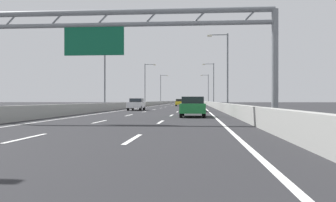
% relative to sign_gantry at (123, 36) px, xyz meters
% --- Properties ---
extents(ground_plane, '(260.00, 260.00, 0.00)m').
position_rel_sign_gantry_xyz_m(ground_plane, '(0.24, 79.40, -4.85)').
color(ground_plane, '#262628').
extents(lane_dash_left_1, '(0.16, 3.00, 0.01)m').
position_rel_sign_gantry_xyz_m(lane_dash_left_1, '(-1.56, -8.10, -4.85)').
color(lane_dash_left_1, white).
rests_on(lane_dash_left_1, ground_plane).
extents(lane_dash_left_2, '(0.16, 3.00, 0.01)m').
position_rel_sign_gantry_xyz_m(lane_dash_left_2, '(-1.56, 0.90, -4.85)').
color(lane_dash_left_2, white).
rests_on(lane_dash_left_2, ground_plane).
extents(lane_dash_left_3, '(0.16, 3.00, 0.01)m').
position_rel_sign_gantry_xyz_m(lane_dash_left_3, '(-1.56, 9.90, -4.85)').
color(lane_dash_left_3, white).
rests_on(lane_dash_left_3, ground_plane).
extents(lane_dash_left_4, '(0.16, 3.00, 0.01)m').
position_rel_sign_gantry_xyz_m(lane_dash_left_4, '(-1.56, 18.90, -4.85)').
color(lane_dash_left_4, white).
rests_on(lane_dash_left_4, ground_plane).
extents(lane_dash_left_5, '(0.16, 3.00, 0.01)m').
position_rel_sign_gantry_xyz_m(lane_dash_left_5, '(-1.56, 27.90, -4.85)').
color(lane_dash_left_5, white).
rests_on(lane_dash_left_5, ground_plane).
extents(lane_dash_left_6, '(0.16, 3.00, 0.01)m').
position_rel_sign_gantry_xyz_m(lane_dash_left_6, '(-1.56, 36.90, -4.85)').
color(lane_dash_left_6, white).
rests_on(lane_dash_left_6, ground_plane).
extents(lane_dash_left_7, '(0.16, 3.00, 0.01)m').
position_rel_sign_gantry_xyz_m(lane_dash_left_7, '(-1.56, 45.90, -4.85)').
color(lane_dash_left_7, white).
rests_on(lane_dash_left_7, ground_plane).
extents(lane_dash_left_8, '(0.16, 3.00, 0.01)m').
position_rel_sign_gantry_xyz_m(lane_dash_left_8, '(-1.56, 54.90, -4.85)').
color(lane_dash_left_8, white).
rests_on(lane_dash_left_8, ground_plane).
extents(lane_dash_left_9, '(0.16, 3.00, 0.01)m').
position_rel_sign_gantry_xyz_m(lane_dash_left_9, '(-1.56, 63.90, -4.85)').
color(lane_dash_left_9, white).
rests_on(lane_dash_left_9, ground_plane).
extents(lane_dash_left_10, '(0.16, 3.00, 0.01)m').
position_rel_sign_gantry_xyz_m(lane_dash_left_10, '(-1.56, 72.90, -4.85)').
color(lane_dash_left_10, white).
rests_on(lane_dash_left_10, ground_plane).
extents(lane_dash_left_11, '(0.16, 3.00, 0.01)m').
position_rel_sign_gantry_xyz_m(lane_dash_left_11, '(-1.56, 81.90, -4.85)').
color(lane_dash_left_11, white).
rests_on(lane_dash_left_11, ground_plane).
extents(lane_dash_left_12, '(0.16, 3.00, 0.01)m').
position_rel_sign_gantry_xyz_m(lane_dash_left_12, '(-1.56, 90.90, -4.85)').
color(lane_dash_left_12, white).
rests_on(lane_dash_left_12, ground_plane).
extents(lane_dash_left_13, '(0.16, 3.00, 0.01)m').
position_rel_sign_gantry_xyz_m(lane_dash_left_13, '(-1.56, 99.90, -4.85)').
color(lane_dash_left_13, white).
rests_on(lane_dash_left_13, ground_plane).
extents(lane_dash_left_14, '(0.16, 3.00, 0.01)m').
position_rel_sign_gantry_xyz_m(lane_dash_left_14, '(-1.56, 108.90, -4.85)').
color(lane_dash_left_14, white).
rests_on(lane_dash_left_14, ground_plane).
extents(lane_dash_left_15, '(0.16, 3.00, 0.01)m').
position_rel_sign_gantry_xyz_m(lane_dash_left_15, '(-1.56, 117.90, -4.85)').
color(lane_dash_left_15, white).
rests_on(lane_dash_left_15, ground_plane).
extents(lane_dash_left_16, '(0.16, 3.00, 0.01)m').
position_rel_sign_gantry_xyz_m(lane_dash_left_16, '(-1.56, 126.90, -4.85)').
color(lane_dash_left_16, white).
rests_on(lane_dash_left_16, ground_plane).
extents(lane_dash_left_17, '(0.16, 3.00, 0.01)m').
position_rel_sign_gantry_xyz_m(lane_dash_left_17, '(-1.56, 135.90, -4.85)').
color(lane_dash_left_17, white).
rests_on(lane_dash_left_17, ground_plane).
extents(lane_dash_right_1, '(0.16, 3.00, 0.01)m').
position_rel_sign_gantry_xyz_m(lane_dash_right_1, '(2.04, -8.10, -4.85)').
color(lane_dash_right_1, white).
rests_on(lane_dash_right_1, ground_plane).
extents(lane_dash_right_2, '(0.16, 3.00, 0.01)m').
position_rel_sign_gantry_xyz_m(lane_dash_right_2, '(2.04, 0.90, -4.85)').
color(lane_dash_right_2, white).
rests_on(lane_dash_right_2, ground_plane).
extents(lane_dash_right_3, '(0.16, 3.00, 0.01)m').
position_rel_sign_gantry_xyz_m(lane_dash_right_3, '(2.04, 9.90, -4.85)').
color(lane_dash_right_3, white).
rests_on(lane_dash_right_3, ground_plane).
extents(lane_dash_right_4, '(0.16, 3.00, 0.01)m').
position_rel_sign_gantry_xyz_m(lane_dash_right_4, '(2.04, 18.90, -4.85)').
color(lane_dash_right_4, white).
rests_on(lane_dash_right_4, ground_plane).
extents(lane_dash_right_5, '(0.16, 3.00, 0.01)m').
position_rel_sign_gantry_xyz_m(lane_dash_right_5, '(2.04, 27.90, -4.85)').
color(lane_dash_right_5, white).
rests_on(lane_dash_right_5, ground_plane).
extents(lane_dash_right_6, '(0.16, 3.00, 0.01)m').
position_rel_sign_gantry_xyz_m(lane_dash_right_6, '(2.04, 36.90, -4.85)').
color(lane_dash_right_6, white).
rests_on(lane_dash_right_6, ground_plane).
extents(lane_dash_right_7, '(0.16, 3.00, 0.01)m').
position_rel_sign_gantry_xyz_m(lane_dash_right_7, '(2.04, 45.90, -4.85)').
color(lane_dash_right_7, white).
rests_on(lane_dash_right_7, ground_plane).
extents(lane_dash_right_8, '(0.16, 3.00, 0.01)m').
position_rel_sign_gantry_xyz_m(lane_dash_right_8, '(2.04, 54.90, -4.85)').
color(lane_dash_right_8, white).
rests_on(lane_dash_right_8, ground_plane).
extents(lane_dash_right_9, '(0.16, 3.00, 0.01)m').
position_rel_sign_gantry_xyz_m(lane_dash_right_9, '(2.04, 63.90, -4.85)').
color(lane_dash_right_9, white).
rests_on(lane_dash_right_9, ground_plane).
extents(lane_dash_right_10, '(0.16, 3.00, 0.01)m').
position_rel_sign_gantry_xyz_m(lane_dash_right_10, '(2.04, 72.90, -4.85)').
color(lane_dash_right_10, white).
rests_on(lane_dash_right_10, ground_plane).
extents(lane_dash_right_11, '(0.16, 3.00, 0.01)m').
position_rel_sign_gantry_xyz_m(lane_dash_right_11, '(2.04, 81.90, -4.85)').
color(lane_dash_right_11, white).
rests_on(lane_dash_right_11, ground_plane).
extents(lane_dash_right_12, '(0.16, 3.00, 0.01)m').
position_rel_sign_gantry_xyz_m(lane_dash_right_12, '(2.04, 90.90, -4.85)').
color(lane_dash_right_12, white).
rests_on(lane_dash_right_12, ground_plane).
extents(lane_dash_right_13, '(0.16, 3.00, 0.01)m').
position_rel_sign_gantry_xyz_m(lane_dash_right_13, '(2.04, 99.90, -4.85)').
color(lane_dash_right_13, white).
rests_on(lane_dash_right_13, ground_plane).
extents(lane_dash_right_14, '(0.16, 3.00, 0.01)m').
position_rel_sign_gantry_xyz_m(lane_dash_right_14, '(2.04, 108.90, -4.85)').
color(lane_dash_right_14, white).
rests_on(lane_dash_right_14, ground_plane).
extents(lane_dash_right_15, '(0.16, 3.00, 0.01)m').
position_rel_sign_gantry_xyz_m(lane_dash_right_15, '(2.04, 117.90, -4.85)').
color(lane_dash_right_15, white).
rests_on(lane_dash_right_15, ground_plane).
extents(lane_dash_right_16, '(0.16, 3.00, 0.01)m').
position_rel_sign_gantry_xyz_m(lane_dash_right_16, '(2.04, 126.90, -4.85)').
color(lane_dash_right_16, white).
rests_on(lane_dash_right_16, ground_plane).
extents(lane_dash_right_17, '(0.16, 3.00, 0.01)m').
position_rel_sign_gantry_xyz_m(lane_dash_right_17, '(2.04, 135.90, -4.85)').
color(lane_dash_right_17, white).
rests_on(lane_dash_right_17, ground_plane).
extents(edge_line_left, '(0.16, 176.00, 0.01)m').
position_rel_sign_gantry_xyz_m(edge_line_left, '(-5.01, 67.40, -4.85)').
color(edge_line_left, white).
rests_on(edge_line_left, ground_plane).
extents(edge_line_right, '(0.16, 176.00, 0.01)m').
position_rel_sign_gantry_xyz_m(edge_line_right, '(5.49, 67.40, -4.85)').
color(edge_line_right, white).
rests_on(edge_line_right, ground_plane).
extents(barrier_left, '(0.45, 220.00, 0.95)m').
position_rel_sign_gantry_xyz_m(barrier_left, '(-6.66, 89.40, -4.38)').
color(barrier_left, '#9E9E99').
rests_on(barrier_left, ground_plane).
extents(barrier_right, '(0.45, 220.00, 0.95)m').
position_rel_sign_gantry_xyz_m(barrier_right, '(7.14, 89.40, -4.38)').
color(barrier_right, '#9E9E99').
rests_on(barrier_right, ground_plane).
extents(sign_gantry, '(16.55, 0.36, 6.36)m').
position_rel_sign_gantry_xyz_m(sign_gantry, '(0.00, 0.00, 0.00)').
color(sign_gantry, gray).
rests_on(sign_gantry, ground_plane).
extents(streetlamp_left_mid, '(2.58, 0.28, 9.50)m').
position_rel_sign_gantry_xyz_m(streetlamp_left_mid, '(-7.22, 24.51, 0.55)').
color(streetlamp_left_mid, slate).
rests_on(streetlamp_left_mid, ground_plane).
extents(streetlamp_right_mid, '(2.58, 0.28, 9.50)m').
position_rel_sign_gantry_xyz_m(streetlamp_right_mid, '(7.71, 24.51, 0.55)').
color(streetlamp_right_mid, slate).
rests_on(streetlamp_right_mid, ground_plane).
extents(streetlamp_left_far, '(2.58, 0.28, 9.50)m').
position_rel_sign_gantry_xyz_m(streetlamp_left_far, '(-7.22, 59.64, 0.55)').
color(streetlamp_left_far, slate).
rests_on(streetlamp_left_far, ground_plane).
extents(streetlamp_right_far, '(2.58, 0.28, 9.50)m').
position_rel_sign_gantry_xyz_m(streetlamp_right_far, '(7.71, 59.64, 0.55)').
color(streetlamp_right_far, slate).
rests_on(streetlamp_right_far, ground_plane).
extents(streetlamp_left_distant, '(2.58, 0.28, 9.50)m').
position_rel_sign_gantry_xyz_m(streetlamp_left_distant, '(-7.22, 94.78, 0.55)').
color(streetlamp_left_distant, slate).
rests_on(streetlamp_left_distant, ground_plane).
extents(streetlamp_right_distant, '(2.58, 0.28, 9.50)m').
position_rel_sign_gantry_xyz_m(streetlamp_right_distant, '(7.71, 94.78, 0.55)').
color(streetlamp_right_distant, slate).
rests_on(streetlamp_right_distant, ground_plane).
extents(yellow_car, '(1.76, 4.32, 1.54)m').
position_rel_sign_gantry_xyz_m(yellow_car, '(0.45, 58.39, -4.06)').
color(yellow_car, yellow).
rests_on(yellow_car, ground_plane).
extents(orange_car, '(1.78, 4.33, 1.53)m').
position_rel_sign_gantry_xyz_m(orange_car, '(0.02, 101.18, -4.07)').
color(orange_car, orange).
rests_on(orange_car, ground_plane).
extents(white_car, '(1.72, 4.18, 1.50)m').
position_rel_sign_gantry_xyz_m(white_car, '(-3.43, 24.63, -4.08)').
color(white_car, silver).
rests_on(white_car, ground_plane).
extents(black_car, '(1.87, 4.13, 1.49)m').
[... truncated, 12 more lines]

